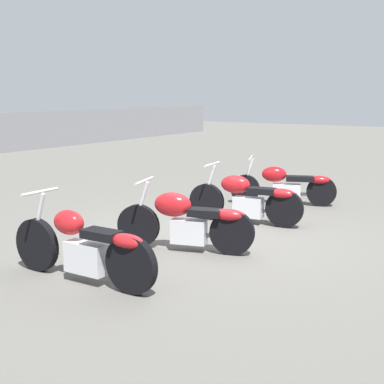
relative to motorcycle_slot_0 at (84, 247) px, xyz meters
The scene contains 5 objects.
ground_plane 2.66m from the motorcycle_slot_0, ahead, with size 60.00×60.00×0.00m, color #5B5954.
motorcycle_slot_0 is the anchor object (origin of this frame).
motorcycle_slot_1 1.72m from the motorcycle_slot_0, ahead, with size 0.82×1.94×0.99m.
motorcycle_slot_2 3.62m from the motorcycle_slot_0, ahead, with size 0.61×2.02×1.00m.
motorcycle_slot_3 5.42m from the motorcycle_slot_0, ahead, with size 0.97×1.96×0.95m.
Camera 1 is at (-6.96, -4.15, 2.18)m, focal length 50.00 mm.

